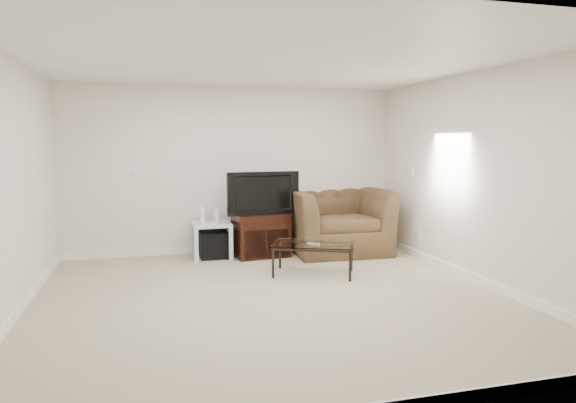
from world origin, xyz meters
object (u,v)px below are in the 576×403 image
object	(u,v)px
television	(261,192)
side_table	(212,240)
subwoofer	(214,245)
coffee_table	(313,259)
tv_stand	(261,235)
recliner	(338,210)

from	to	relation	value
television	side_table	distance (m)	1.00
subwoofer	coffee_table	size ratio (longest dim) A/B	0.39
tv_stand	coffee_table	size ratio (longest dim) A/B	0.75
television	side_table	xyz separation A→B (m)	(-0.71, 0.10, -0.69)
coffee_table	tv_stand	bearing A→B (deg)	109.26
television	subwoofer	world-z (taller)	television
side_table	coffee_table	distance (m)	1.71
side_table	tv_stand	bearing A→B (deg)	-5.60
side_table	subwoofer	distance (m)	0.08
tv_stand	television	bearing A→B (deg)	-90.00
subwoofer	recliner	distance (m)	1.93
recliner	subwoofer	bearing A→B (deg)	178.99
television	side_table	world-z (taller)	television
side_table	subwoofer	world-z (taller)	side_table
television	recliner	bearing A→B (deg)	-4.21
tv_stand	coffee_table	xyz separation A→B (m)	(0.42, -1.20, -0.12)
tv_stand	subwoofer	xyz separation A→B (m)	(-0.68, 0.09, -0.13)
tv_stand	recliner	world-z (taller)	recliner
tv_stand	television	size ratio (longest dim) A/B	0.77
tv_stand	recliner	distance (m)	1.24
television	recliner	xyz separation A→B (m)	(1.19, 0.03, -0.30)
coffee_table	subwoofer	bearing A→B (deg)	130.33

